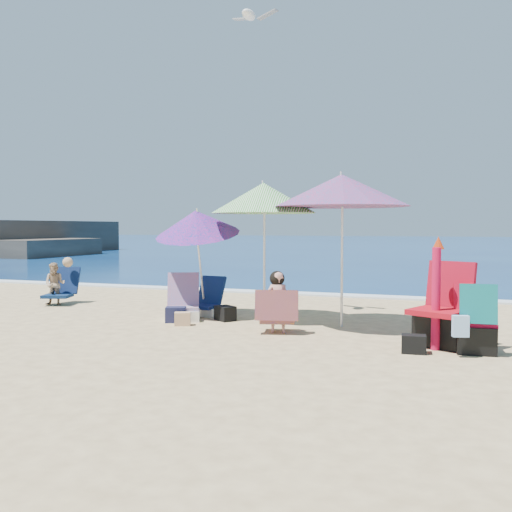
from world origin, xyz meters
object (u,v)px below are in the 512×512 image
(person_center, at_px, (277,303))
(umbrella_blue, at_px, (197,223))
(chair_navy, at_px, (207,305))
(seagull, at_px, (249,15))
(umbrella_striped, at_px, (263,198))
(chair_rainbow, at_px, (183,307))
(furled_umbrella, at_px, (436,288))
(camp_chair_left, at_px, (443,321))
(camp_chair_right, at_px, (475,328))
(person_left, at_px, (57,283))
(umbrella_turquoise, at_px, (342,190))

(person_center, bearing_deg, umbrella_blue, 152.10)
(chair_navy, height_order, seagull, seagull)
(person_center, bearing_deg, umbrella_striped, 118.85)
(chair_navy, distance_m, chair_rainbow, 0.58)
(furled_umbrella, height_order, camp_chair_left, furled_umbrella)
(camp_chair_left, distance_m, camp_chair_right, 0.48)
(chair_rainbow, bearing_deg, furled_umbrella, -13.80)
(furled_umbrella, xyz_separation_m, person_center, (-2.23, 0.36, -0.35))
(camp_chair_left, bearing_deg, umbrella_striped, 158.22)
(camp_chair_right, xyz_separation_m, person_left, (-7.77, 1.82, 0.11))
(furled_umbrella, xyz_separation_m, chair_navy, (-3.91, 1.56, -0.61))
(camp_chair_right, height_order, person_left, person_left)
(umbrella_blue, distance_m, furled_umbrella, 4.27)
(person_center, xyz_separation_m, person_left, (-5.07, 1.40, -0.01))
(seagull, bearing_deg, umbrella_striped, -42.06)
(chair_navy, distance_m, person_left, 3.41)
(umbrella_turquoise, height_order, chair_navy, umbrella_turquoise)
(camp_chair_left, bearing_deg, umbrella_turquoise, 148.44)
(camp_chair_right, xyz_separation_m, person_center, (-2.70, 0.41, 0.13))
(umbrella_blue, relative_size, chair_rainbow, 2.24)
(umbrella_blue, xyz_separation_m, camp_chair_left, (4.06, -1.04, -1.30))
(umbrella_striped, height_order, seagull, seagull)
(furled_umbrella, distance_m, camp_chair_right, 0.67)
(umbrella_blue, height_order, furled_umbrella, umbrella_blue)
(chair_navy, bearing_deg, chair_rainbow, -109.81)
(camp_chair_left, relative_size, camp_chair_right, 1.26)
(umbrella_blue, bearing_deg, seagull, 29.43)
(umbrella_turquoise, bearing_deg, chair_rainbow, -175.98)
(umbrella_blue, bearing_deg, person_center, -27.90)
(umbrella_turquoise, relative_size, person_left, 2.56)
(chair_navy, distance_m, camp_chair_left, 4.21)
(camp_chair_right, height_order, person_center, person_center)
(umbrella_blue, relative_size, camp_chair_left, 1.80)
(chair_navy, relative_size, camp_chair_left, 0.61)
(camp_chair_left, xyz_separation_m, person_center, (-2.32, 0.11, 0.11))
(camp_chair_right, bearing_deg, furled_umbrella, 173.93)
(umbrella_turquoise, xyz_separation_m, chair_rainbow, (-2.65, -0.19, -1.92))
(person_center, bearing_deg, camp_chair_left, -2.82)
(camp_chair_right, bearing_deg, camp_chair_left, 141.80)
(camp_chair_right, bearing_deg, umbrella_striped, 156.04)
(chair_navy, xyz_separation_m, chair_rainbow, (-0.20, -0.55, 0.02))
(umbrella_turquoise, distance_m, person_center, 2.03)
(furled_umbrella, relative_size, seagull, 1.63)
(chair_rainbow, bearing_deg, camp_chair_left, -10.29)
(chair_rainbow, height_order, person_center, person_center)
(chair_rainbow, distance_m, camp_chair_left, 4.27)
(chair_rainbow, relative_size, person_left, 0.94)
(person_center, relative_size, person_left, 0.97)
(umbrella_blue, height_order, seagull, seagull)
(umbrella_turquoise, height_order, camp_chair_left, umbrella_turquoise)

